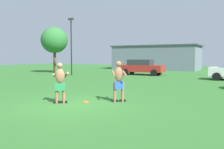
{
  "coord_description": "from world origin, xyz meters",
  "views": [
    {
      "loc": [
        5.91,
        -7.26,
        1.91
      ],
      "look_at": [
        0.36,
        2.62,
        1.04
      ],
      "focal_mm": 37.99,
      "sensor_mm": 36.0,
      "label": 1
    }
  ],
  "objects_px": {
    "player_in_blue": "(119,80)",
    "lamp_post": "(71,40)",
    "player_with_cap": "(60,81)",
    "tree_left_field": "(54,40)",
    "car_red_near_post": "(142,67)",
    "frisbee": "(86,102)"
  },
  "relations": [
    {
      "from": "frisbee",
      "to": "tree_left_field",
      "type": "relative_size",
      "value": 0.05
    },
    {
      "from": "car_red_near_post",
      "to": "player_in_blue",
      "type": "bearing_deg",
      "value": -71.6
    },
    {
      "from": "player_in_blue",
      "to": "car_red_near_post",
      "type": "relative_size",
      "value": 0.39
    },
    {
      "from": "player_in_blue",
      "to": "lamp_post",
      "type": "bearing_deg",
      "value": 136.59
    },
    {
      "from": "player_in_blue",
      "to": "tree_left_field",
      "type": "bearing_deg",
      "value": 140.7
    },
    {
      "from": "lamp_post",
      "to": "frisbee",
      "type": "bearing_deg",
      "value": -48.77
    },
    {
      "from": "car_red_near_post",
      "to": "lamp_post",
      "type": "height_order",
      "value": "lamp_post"
    },
    {
      "from": "frisbee",
      "to": "car_red_near_post",
      "type": "height_order",
      "value": "car_red_near_post"
    },
    {
      "from": "player_with_cap",
      "to": "car_red_near_post",
      "type": "distance_m",
      "value": 15.68
    },
    {
      "from": "frisbee",
      "to": "car_red_near_post",
      "type": "bearing_deg",
      "value": 103.39
    },
    {
      "from": "car_red_near_post",
      "to": "lamp_post",
      "type": "bearing_deg",
      "value": -146.88
    },
    {
      "from": "car_red_near_post",
      "to": "tree_left_field",
      "type": "distance_m",
      "value": 10.68
    },
    {
      "from": "car_red_near_post",
      "to": "lamp_post",
      "type": "relative_size",
      "value": 0.77
    },
    {
      "from": "tree_left_field",
      "to": "lamp_post",
      "type": "bearing_deg",
      "value": -25.82
    },
    {
      "from": "player_with_cap",
      "to": "tree_left_field",
      "type": "height_order",
      "value": "tree_left_field"
    },
    {
      "from": "player_with_cap",
      "to": "player_in_blue",
      "type": "xyz_separation_m",
      "value": [
        1.94,
        1.43,
        0.0
      ]
    },
    {
      "from": "player_with_cap",
      "to": "player_in_blue",
      "type": "relative_size",
      "value": 0.97
    },
    {
      "from": "player_in_blue",
      "to": "lamp_post",
      "type": "xyz_separation_m",
      "value": [
        -10.67,
        10.1,
        2.59
      ]
    },
    {
      "from": "car_red_near_post",
      "to": "tree_left_field",
      "type": "relative_size",
      "value": 0.83
    },
    {
      "from": "player_in_blue",
      "to": "lamp_post",
      "type": "relative_size",
      "value": 0.3
    },
    {
      "from": "player_in_blue",
      "to": "tree_left_field",
      "type": "height_order",
      "value": "tree_left_field"
    },
    {
      "from": "player_with_cap",
      "to": "player_in_blue",
      "type": "distance_m",
      "value": 2.41
    }
  ]
}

